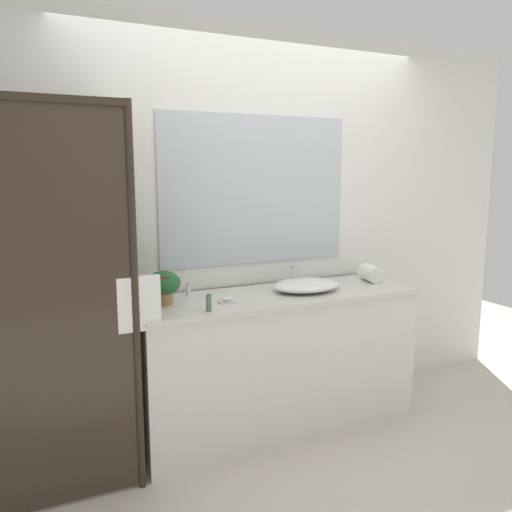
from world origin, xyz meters
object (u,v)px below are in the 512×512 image
at_px(faucet, 293,278).
at_px(soap_dish, 227,300).
at_px(sink_basin, 306,285).
at_px(amenity_bottle_body_wash, 188,290).
at_px(potted_plant, 164,285).
at_px(amenity_bottle_lotion, 209,303).
at_px(amenity_bottle_shampoo, 143,292).
at_px(rolled_towel_near_edge, 371,273).

distance_m(faucet, soap_dish, 0.63).
height_order(sink_basin, amenity_bottle_body_wash, amenity_bottle_body_wash).
bearing_deg(faucet, sink_basin, -90.00).
distance_m(potted_plant, amenity_bottle_lotion, 0.32).
bearing_deg(amenity_bottle_shampoo, amenity_bottle_body_wash, -0.05).
bearing_deg(amenity_bottle_shampoo, sink_basin, -11.22).
bearing_deg(faucet, amenity_bottle_body_wash, 178.35).
bearing_deg(soap_dish, sink_basin, 6.72).
distance_m(sink_basin, amenity_bottle_body_wash, 0.76).
relative_size(soap_dish, rolled_towel_near_edge, 0.55).
xyz_separation_m(faucet, potted_plant, (-0.92, -0.11, 0.06)).
bearing_deg(amenity_bottle_shampoo, amenity_bottle_lotion, -55.59).
distance_m(sink_basin, amenity_bottle_shampoo, 1.03).
relative_size(sink_basin, potted_plant, 2.34).
bearing_deg(amenity_bottle_lotion, amenity_bottle_body_wash, 88.71).
bearing_deg(faucet, soap_dish, -156.80).
bearing_deg(faucet, amenity_bottle_shampoo, 178.80).
bearing_deg(amenity_bottle_body_wash, rolled_towel_near_edge, -6.20).
distance_m(amenity_bottle_shampoo, amenity_bottle_body_wash, 0.28).
bearing_deg(faucet, amenity_bottle_lotion, -153.10).
bearing_deg(potted_plant, amenity_bottle_shampoo, 123.96).
height_order(faucet, rolled_towel_near_edge, faucet).
distance_m(soap_dish, amenity_bottle_shampoo, 0.51).
height_order(sink_basin, soap_dish, sink_basin).
relative_size(sink_basin, amenity_bottle_body_wash, 5.94).
height_order(amenity_bottle_lotion, rolled_towel_near_edge, rolled_towel_near_edge).
relative_size(soap_dish, amenity_bottle_body_wash, 1.30).
distance_m(soap_dish, amenity_bottle_lotion, 0.21).
relative_size(soap_dish, amenity_bottle_shampoo, 0.97).
distance_m(amenity_bottle_lotion, rolled_towel_near_edge, 1.32).
distance_m(sink_basin, rolled_towel_near_edge, 0.56).
distance_m(sink_basin, potted_plant, 0.92).
relative_size(amenity_bottle_lotion, amenity_bottle_body_wash, 1.27).
distance_m(potted_plant, rolled_towel_near_edge, 1.48).
bearing_deg(potted_plant, rolled_towel_near_edge, -0.22).
relative_size(potted_plant, soap_dish, 1.95).
bearing_deg(soap_dish, rolled_towel_near_edge, 6.42).
distance_m(amenity_bottle_lotion, amenity_bottle_body_wash, 0.40).
bearing_deg(soap_dish, amenity_bottle_lotion, -141.82).
xyz_separation_m(amenity_bottle_lotion, amenity_bottle_body_wash, (0.01, 0.39, -0.01)).
bearing_deg(amenity_bottle_body_wash, soap_dish, -60.18).
bearing_deg(amenity_bottle_shampoo, rolled_towel_near_edge, -5.11).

